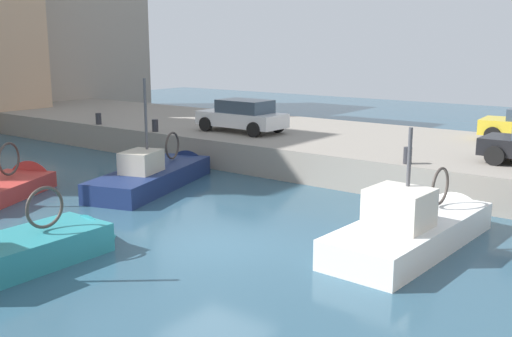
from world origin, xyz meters
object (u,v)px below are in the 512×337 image
(fishing_boat_white, at_px, (417,239))
(mooring_bollard_mid, at_px, (155,125))
(parked_car_white, at_px, (242,116))
(mooring_bollard_south, at_px, (408,155))
(mooring_bollard_north, at_px, (99,119))
(fishing_boat_navy, at_px, (157,183))

(fishing_boat_white, bearing_deg, mooring_bollard_mid, 73.79)
(parked_car_white, relative_size, mooring_bollard_south, 7.43)
(mooring_bollard_south, xyz_separation_m, mooring_bollard_mid, (0.00, 12.00, 0.00))
(parked_car_white, relative_size, mooring_bollard_mid, 7.43)
(fishing_boat_white, height_order, mooring_bollard_south, fishing_boat_white)
(mooring_bollard_north, bearing_deg, mooring_bollard_south, -90.00)
(parked_car_white, xyz_separation_m, mooring_bollard_south, (-2.28, -8.79, -0.46))
(parked_car_white, xyz_separation_m, mooring_bollard_north, (-2.28, 7.21, -0.46))
(fishing_boat_navy, xyz_separation_m, mooring_bollard_south, (3.66, -8.05, 1.38))
(parked_car_white, bearing_deg, fishing_boat_navy, -172.81)
(fishing_boat_white, distance_m, parked_car_white, 12.77)
(fishing_boat_navy, height_order, mooring_bollard_mid, fishing_boat_navy)
(parked_car_white, height_order, mooring_bollard_north, parked_car_white)
(fishing_boat_navy, distance_m, fishing_boat_white, 10.17)
(fishing_boat_white, height_order, mooring_bollard_north, fishing_boat_white)
(parked_car_white, distance_m, mooring_bollard_south, 9.10)
(fishing_boat_white, bearing_deg, mooring_bollard_north, 77.23)
(fishing_boat_navy, distance_m, mooring_bollard_south, 8.95)
(parked_car_white, bearing_deg, mooring_bollard_north, 107.53)
(fishing_boat_white, distance_m, mooring_bollard_south, 4.81)
(fishing_boat_navy, xyz_separation_m, mooring_bollard_mid, (3.66, 3.95, 1.38))
(parked_car_white, bearing_deg, mooring_bollard_south, -104.51)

